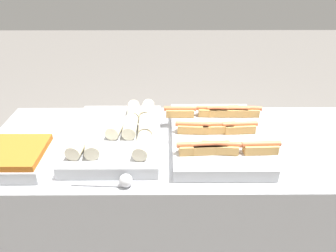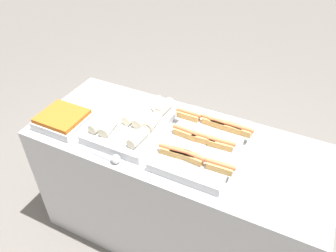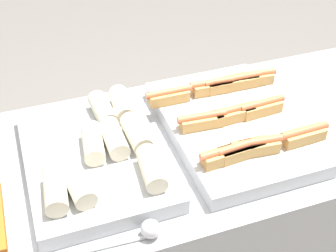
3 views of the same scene
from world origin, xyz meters
name	(u,v)px [view 1 (image 1 of 3)]	position (x,y,z in m)	size (l,w,h in m)	color
counter	(178,215)	(0.00, 0.00, 0.43)	(1.67, 0.68, 0.86)	#B7BABF
tray_hotdogs	(217,134)	(0.16, 0.00, 0.89)	(0.45, 0.56, 0.10)	#B7BABF
tray_wraps	(118,135)	(-0.26, 0.00, 0.90)	(0.37, 0.52, 0.11)	#B7BABF
tray_side_front	(13,157)	(-0.65, -0.17, 0.89)	(0.27, 0.25, 0.07)	#B7BABF
serving_spoon_near	(122,181)	(-0.21, -0.29, 0.88)	(0.22, 0.05, 0.05)	silver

